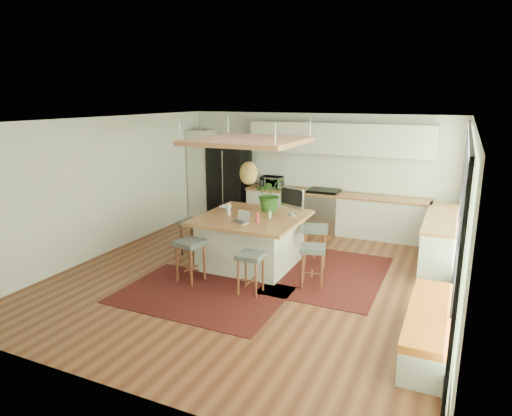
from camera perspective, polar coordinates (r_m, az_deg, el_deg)
The scene contains 35 objects.
floor at distance 8.04m, azimuth -0.18°, elevation -8.56°, with size 7.00×7.00×0.00m, color #4F2316.
ceiling at distance 7.44m, azimuth -0.20°, elevation 11.04°, with size 7.00×7.00×0.00m, color white.
wall_back at distance 10.85m, azimuth 7.59°, elevation 4.64°, with size 6.50×6.50×0.00m, color silver.
wall_front at distance 4.81m, azimuth -18.06°, elevation -7.76°, with size 6.50×6.50×0.00m, color silver.
wall_left at distance 9.43m, azimuth -18.45°, elevation 2.66°, with size 7.00×7.00×0.00m, color silver.
wall_right at distance 6.97m, azimuth 24.89°, elevation -1.73°, with size 7.00×7.00×0.00m, color silver.
window_wall at distance 6.95m, azimuth 24.69°, elevation -1.31°, with size 0.10×6.20×2.60m, color black, non-canonical shape.
pantry at distance 11.79m, azimuth -6.78°, elevation 4.29°, with size 0.55×0.60×2.25m, color beige.
back_counter_base at distance 10.59m, azimuth 9.76°, elevation -0.71°, with size 4.20×0.60×0.88m, color beige.
back_counter_top at distance 10.48m, azimuth 9.87°, elevation 1.73°, with size 4.24×0.64×0.05m, color brown.
backsplash at distance 10.68m, azimuth 10.38°, elevation 4.39°, with size 4.20×0.02×0.80m, color white.
upper_cabinets at distance 10.43m, azimuth 10.35°, elevation 8.60°, with size 4.20×0.34×0.70m, color beige.
range at distance 10.63m, azimuth 8.48°, elevation -0.26°, with size 0.76×0.62×1.00m, color #A5A5AA, non-canonical shape.
right_counter_base at distance 9.14m, azimuth 22.37°, elevation -3.92°, with size 0.60×2.50×0.88m, color beige.
right_counter_top at distance 9.02m, azimuth 22.64°, elevation -1.13°, with size 0.64×2.54×0.05m, color brown.
window_bench at distance 6.23m, azimuth 20.95°, elevation -14.03°, with size 0.52×2.00×0.50m, color beige, non-canonical shape.
ceiling_panel at distance 7.99m, azimuth -0.96°, elevation 6.55°, with size 1.86×1.86×0.80m, color brown, non-canonical shape.
rug_near at distance 7.36m, azimuth -6.98°, elevation -10.83°, with size 2.60×1.80×0.01m, color black.
rug_right at distance 8.20m, azimuth 9.39°, elevation -8.26°, with size 1.80×2.60×0.01m, color black.
fridge at distance 11.44m, azimuth -3.31°, elevation 3.05°, with size 0.95×0.74×1.91m, color black, non-canonical shape.
island at distance 8.43m, azimuth -0.56°, elevation -4.11°, with size 1.85×1.85×0.93m, color brown, non-canonical shape.
stool_near_left at distance 7.78m, azimuth -8.27°, elevation -6.69°, with size 0.43×0.43×0.73m, color #404347, non-canonical shape.
stool_near_right at distance 7.24m, azimuth -0.68°, elevation -8.13°, with size 0.40×0.40×0.67m, color #404347, non-canonical shape.
stool_right_front at distance 7.56m, azimuth 7.12°, elevation -7.27°, with size 0.41×0.41×0.70m, color #404347, non-canonical shape.
stool_right_back at distance 8.42m, azimuth 7.39°, elevation -5.04°, with size 0.46×0.46×0.77m, color #404347, non-canonical shape.
stool_left_side at distance 9.06m, azimuth -7.98°, elevation -3.68°, with size 0.42×0.42×0.71m, color #404347, non-canonical shape.
laptop at distance 7.89m, azimuth -2.01°, elevation -0.96°, with size 0.29×0.30×0.22m, color #A5A5AA, non-canonical shape.
monitor at distance 8.36m, azimuth 4.57°, elevation 0.85°, with size 0.57×0.20×0.53m, color #A5A5AA, non-canonical shape.
microwave at distance 10.89m, azimuth 2.01°, elevation 3.43°, with size 0.51×0.28×0.34m, color #A5A5AA.
island_plant at distance 8.64m, azimuth 1.81°, elevation 1.32°, with size 0.60×0.67×0.52m, color #1E4C19.
island_bowl at distance 8.87m, azimuth -3.86°, elevation 0.07°, with size 0.23×0.23×0.06m, color silver.
island_bottle_0 at distance 8.60m, azimuth -3.61°, elevation 0.11°, with size 0.07×0.07×0.19m, color blue.
island_bottle_1 at distance 8.32m, azimuth -3.50°, elevation -0.37°, with size 0.07×0.07×0.19m, color white.
island_bottle_2 at distance 7.91m, azimuth 0.15°, elevation -1.09°, with size 0.07×0.07×0.19m, color #9F3735.
island_bottle_3 at distance 8.18m, azimuth 1.80°, elevation -0.59°, with size 0.07×0.07×0.19m, color silver.
Camera 1 is at (3.11, -6.75, 3.07)m, focal length 31.66 mm.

